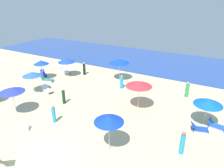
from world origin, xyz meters
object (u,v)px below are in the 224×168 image
(beachgoer_6, at_px, (122,82))
(cooler_box_1, at_px, (27,128))
(umbrella_1, at_px, (139,84))
(beachgoer_3, at_px, (64,97))
(umbrella_4, at_px, (109,119))
(umbrella_8, at_px, (41,62))
(umbrella_0, at_px, (119,61))
(beachgoer_1, at_px, (84,69))
(umbrella_3, at_px, (66,60))
(umbrella_5, at_px, (208,102))
(umbrella_6, at_px, (32,74))
(beachgoer_2, at_px, (182,143))
(lounge_chair_5_1, at_px, (199,129))
(lounge_chair_3_0, at_px, (65,71))
(umbrella_2, at_px, (12,90))
(lounge_chair_8_1, at_px, (47,79))
(lounge_chair_5_0, at_px, (216,126))
(lounge_chair_8_0, at_px, (44,74))
(beachgoer_4, at_px, (54,114))
(lounge_chair_6_0, at_px, (47,90))
(beachgoer_0, at_px, (187,90))

(beachgoer_6, relative_size, cooler_box_1, 2.85)
(umbrella_1, bearing_deg, beachgoer_3, -158.69)
(umbrella_4, distance_m, umbrella_8, 15.33)
(umbrella_0, xyz_separation_m, beachgoer_1, (-4.83, -0.57, -1.60))
(umbrella_3, height_order, beachgoer_3, umbrella_3)
(umbrella_0, height_order, umbrella_8, umbrella_0)
(umbrella_1, relative_size, beachgoer_1, 1.62)
(umbrella_5, relative_size, umbrella_6, 1.02)
(beachgoer_2, relative_size, beachgoer_6, 1.10)
(beachgoer_1, bearing_deg, cooler_box_1, 131.17)
(umbrella_0, relative_size, lounge_chair_5_1, 1.90)
(umbrella_6, bearing_deg, beachgoer_3, -4.45)
(lounge_chair_3_0, bearing_deg, umbrella_0, -85.69)
(umbrella_2, relative_size, lounge_chair_8_1, 1.52)
(lounge_chair_5_0, distance_m, lounge_chair_8_0, 20.40)
(beachgoer_1, xyz_separation_m, cooler_box_1, (3.32, -12.04, -0.61))
(beachgoer_4, bearing_deg, lounge_chair_5_1, -49.50)
(umbrella_3, relative_size, cooler_box_1, 4.47)
(lounge_chair_5_1, relative_size, lounge_chair_6_0, 0.89)
(umbrella_4, relative_size, beachgoer_3, 1.71)
(umbrella_2, xyz_separation_m, beachgoer_2, (13.73, 1.93, -1.46))
(umbrella_5, distance_m, lounge_chair_5_0, 2.01)
(umbrella_3, xyz_separation_m, umbrella_8, (-2.02, -2.25, 0.03))
(umbrella_4, height_order, beachgoer_4, umbrella_4)
(umbrella_3, distance_m, cooler_box_1, 11.78)
(umbrella_1, xyz_separation_m, cooler_box_1, (-6.20, -7.21, -2.29))
(lounge_chair_8_1, bearing_deg, lounge_chair_8_0, 35.66)
(umbrella_5, xyz_separation_m, beachgoer_4, (-10.74, -5.50, -1.35))
(umbrella_1, relative_size, beachgoer_0, 1.65)
(umbrella_3, xyz_separation_m, beachgoer_1, (1.54, 1.49, -1.34))
(umbrella_1, xyz_separation_m, beachgoer_4, (-5.08, -5.39, -1.70))
(lounge_chair_5_0, relative_size, umbrella_6, 0.58)
(beachgoer_3, bearing_deg, beachgoer_0, 42.23)
(umbrella_0, distance_m, cooler_box_1, 12.89)
(lounge_chair_8_1, bearing_deg, umbrella_8, 47.03)
(lounge_chair_8_0, distance_m, beachgoer_3, 8.50)
(umbrella_0, bearing_deg, beachgoer_6, -57.02)
(umbrella_2, xyz_separation_m, lounge_chair_3_0, (-3.13, 10.08, -2.02))
(beachgoer_2, bearing_deg, beachgoer_6, -23.30)
(beachgoer_3, relative_size, cooler_box_1, 2.91)
(umbrella_5, height_order, umbrella_6, umbrella_5)
(lounge_chair_5_0, relative_size, lounge_chair_5_1, 0.97)
(umbrella_1, bearing_deg, beachgoer_4, -133.30)
(umbrella_5, bearing_deg, lounge_chair_5_0, -8.04)
(lounge_chair_6_0, bearing_deg, umbrella_3, 30.25)
(lounge_chair_3_0, relative_size, umbrella_6, 0.65)
(umbrella_8, bearing_deg, beachgoer_1, 46.39)
(lounge_chair_8_1, relative_size, beachgoer_1, 0.97)
(lounge_chair_8_1, height_order, beachgoer_1, beachgoer_1)
(beachgoer_2, bearing_deg, umbrella_3, -6.01)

